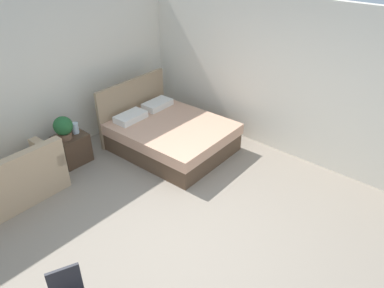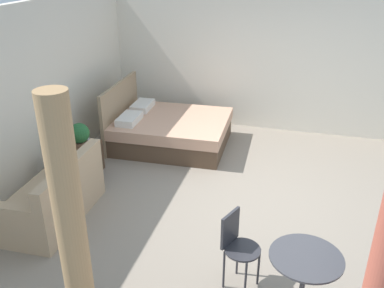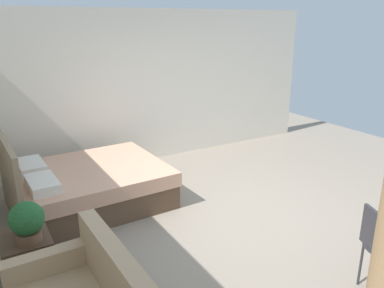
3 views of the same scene
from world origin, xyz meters
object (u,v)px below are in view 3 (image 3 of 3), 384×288
bed (85,185)px  nightstand (28,261)px  cafe_chair_near_couch (379,243)px  potted_plant (27,221)px  vase (21,223)px

bed → nightstand: bed is taller
nightstand → bed: bearing=-33.9°
nightstand → cafe_chair_near_couch: bearing=-122.8°
bed → potted_plant: (-1.50, 0.91, 0.43)m
vase → nightstand: bearing=-178.8°
nightstand → potted_plant: (-0.10, -0.03, 0.46)m
nightstand → vase: bearing=1.2°
bed → nightstand: 1.69m
potted_plant → vase: size_ratio=2.15×
nightstand → cafe_chair_near_couch: (-1.76, -2.73, 0.28)m
cafe_chair_near_couch → nightstand: bearing=57.2°
vase → cafe_chair_near_couch: bearing=-124.5°
bed → vase: size_ratio=11.31×
potted_plant → cafe_chair_near_couch: size_ratio=0.45×
bed → nightstand: size_ratio=4.01×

